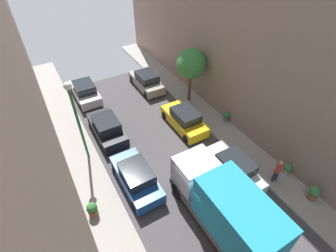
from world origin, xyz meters
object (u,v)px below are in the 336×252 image
(potted_plant_0, at_px, (226,116))
(parked_car_right_3, at_px, (147,81))
(pedestrian, at_px, (278,170))
(potted_plant_4, at_px, (314,193))
(potted_plant_3, at_px, (287,169))
(parked_car_left_5, at_px, (85,92))
(delivery_truck, at_px, (226,208))
(parked_car_left_3, at_px, (136,177))
(potted_plant_1, at_px, (92,209))
(street_tree_1, at_px, (191,64))
(parked_car_right_2, at_px, (184,119))
(lamp_post, at_px, (75,112))
(parked_car_right_1, at_px, (233,169))
(parked_car_left_4, at_px, (107,128))

(potted_plant_0, bearing_deg, parked_car_right_3, 112.01)
(pedestrian, xyz_separation_m, potted_plant_4, (0.87, -1.95, -0.42))
(potted_plant_3, relative_size, potted_plant_4, 0.78)
(parked_car_left_5, relative_size, delivery_truck, 0.64)
(potted_plant_0, distance_m, potted_plant_4, 7.87)
(parked_car_left_3, bearing_deg, potted_plant_4, -35.78)
(potted_plant_0, bearing_deg, parked_car_left_5, 134.20)
(parked_car_left_3, height_order, potted_plant_1, parked_car_left_3)
(potted_plant_3, bearing_deg, potted_plant_4, -96.30)
(potted_plant_1, bearing_deg, street_tree_1, 31.71)
(parked_car_left_3, relative_size, potted_plant_0, 4.99)
(parked_car_right_3, bearing_deg, parked_car_right_2, -90.00)
(parked_car_left_3, height_order, potted_plant_4, parked_car_left_3)
(parked_car_left_5, height_order, lamp_post, lamp_post)
(parked_car_right_2, relative_size, delivery_truck, 0.64)
(parked_car_right_3, xyz_separation_m, lamp_post, (-7.30, -5.93, 3.16))
(parked_car_left_3, xyz_separation_m, parked_car_left_5, (0.00, 10.67, 0.00))
(parked_car_left_5, distance_m, parked_car_right_3, 5.51)
(potted_plant_0, bearing_deg, parked_car_right_2, 159.02)
(parked_car_right_2, distance_m, potted_plant_4, 9.47)
(street_tree_1, height_order, potted_plant_4, street_tree_1)
(parked_car_right_2, height_order, potted_plant_4, parked_car_right_2)
(potted_plant_4, bearing_deg, pedestrian, 113.96)
(parked_car_right_1, height_order, potted_plant_1, parked_car_right_1)
(delivery_truck, height_order, potted_plant_0, delivery_truck)
(pedestrian, relative_size, potted_plant_0, 2.04)
(lamp_post, bearing_deg, parked_car_left_5, 74.87)
(parked_car_right_3, distance_m, delivery_truck, 14.51)
(street_tree_1, distance_m, potted_plant_0, 4.90)
(delivery_truck, relative_size, potted_plant_3, 9.08)
(parked_car_right_3, bearing_deg, delivery_truck, -100.75)
(street_tree_1, bearing_deg, pedestrian, -91.53)
(parked_car_left_5, distance_m, potted_plant_1, 11.71)
(parked_car_right_1, height_order, parked_car_right_2, same)
(potted_plant_4, relative_size, lamp_post, 0.16)
(delivery_truck, bearing_deg, parked_car_left_3, 120.17)
(parked_car_left_3, height_order, parked_car_right_3, same)
(potted_plant_4, bearing_deg, delivery_truck, 167.03)
(parked_car_left_4, xyz_separation_m, potted_plant_0, (8.48, -3.16, -0.08))
(pedestrian, bearing_deg, potted_plant_3, 1.00)
(potted_plant_4, bearing_deg, parked_car_left_4, 126.65)
(parked_car_right_2, bearing_deg, pedestrian, -74.73)
(parked_car_right_1, distance_m, potted_plant_0, 5.29)
(potted_plant_0, bearing_deg, potted_plant_4, -92.00)
(potted_plant_1, height_order, lamp_post, lamp_post)
(parked_car_left_5, height_order, potted_plant_4, parked_car_left_5)
(delivery_truck, xyz_separation_m, pedestrian, (4.64, 0.68, -0.71))
(parked_car_right_1, relative_size, pedestrian, 2.44)
(street_tree_1, distance_m, lamp_post, 9.75)
(potted_plant_1, bearing_deg, delivery_truck, -35.42)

